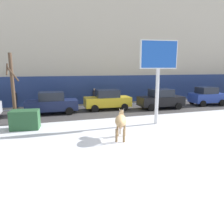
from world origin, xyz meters
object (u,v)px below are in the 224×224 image
billboard (159,60)px  car_blue_hatchback (207,96)px  car_yellow_sedan (107,100)px  dumpster (25,120)px  pedestrian_by_cars (15,100)px  cow_tan (121,121)px  car_black_sedan (161,99)px  pedestrian_near_billboard (94,97)px  bare_tree_right_lot (13,88)px  car_navy_sedan (52,103)px

billboard → car_blue_hatchback: 10.78m
car_yellow_sedan → dumpster: 8.23m
car_blue_hatchback → pedestrian_by_cars: 18.90m
cow_tan → dumpster: size_ratio=1.12×
billboard → dumpster: (-8.52, 1.39, -3.71)m
cow_tan → car_blue_hatchback: car_blue_hatchback is taller
car_black_sedan → pedestrian_by_cars: car_black_sedan is taller
pedestrian_near_billboard → dumpster: 9.59m
car_black_sedan → dumpster: size_ratio=2.50×
bare_tree_right_lot → dumpster: size_ratio=2.80×
pedestrian_near_billboard → bare_tree_right_lot: 9.26m
car_blue_hatchback → car_navy_sedan: bearing=178.7°
car_black_sedan → car_blue_hatchback: 5.61m
pedestrian_near_billboard → dumpster: pedestrian_near_billboard is taller
car_navy_sedan → billboard: bearing=-39.9°
car_blue_hatchback → pedestrian_by_cars: size_ratio=2.06×
billboard → car_navy_sedan: billboard is taller
billboard → car_blue_hatchback: bearing=30.7°
car_blue_hatchback → pedestrian_near_billboard: (-11.09, 3.45, -0.05)m
billboard → pedestrian_near_billboard: billboard is taller
car_black_sedan → pedestrian_by_cars: 13.53m
cow_tan → car_navy_sedan: bearing=112.3°
cow_tan → car_black_sedan: car_black_sedan is taller
pedestrian_near_billboard → car_yellow_sedan: bearing=-77.6°
car_yellow_sedan → pedestrian_near_billboard: size_ratio=2.46×
car_black_sedan → car_yellow_sedan: bearing=167.4°
cow_tan → dumpster: bearing=144.1°
billboard → car_yellow_sedan: billboard is taller
billboard → car_blue_hatchback: billboard is taller
billboard → cow_tan: bearing=-146.5°
bare_tree_right_lot → dumpster: bare_tree_right_lot is taller
car_yellow_sedan → dumpster: size_ratio=2.50×
pedestrian_near_billboard → dumpster: (-6.23, -7.29, -0.28)m
car_black_sedan → bare_tree_right_lot: 12.70m
pedestrian_near_billboard → pedestrian_by_cars: bearing=180.0°
car_black_sedan → pedestrian_near_billboard: (-5.50, 3.79, -0.03)m
cow_tan → pedestrian_near_billboard: 11.02m
billboard → pedestrian_near_billboard: size_ratio=3.21×
car_blue_hatchback → dumpster: size_ratio=2.09×
car_black_sedan → dumpster: 12.24m
pedestrian_by_cars → dumpster: 7.40m
car_navy_sedan → bare_tree_right_lot: size_ratio=0.90×
cow_tan → pedestrian_by_cars: 12.66m
billboard → car_navy_sedan: size_ratio=1.31×
cow_tan → billboard: bearing=33.5°
car_blue_hatchback → bare_tree_right_lot: 18.25m
car_navy_sedan → car_blue_hatchback: (15.48, -0.36, 0.02)m
cow_tan → car_yellow_sedan: (1.74, 8.27, -0.09)m
cow_tan → bare_tree_right_lot: bearing=139.0°
car_blue_hatchback → bare_tree_right_lot: bare_tree_right_lot is taller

